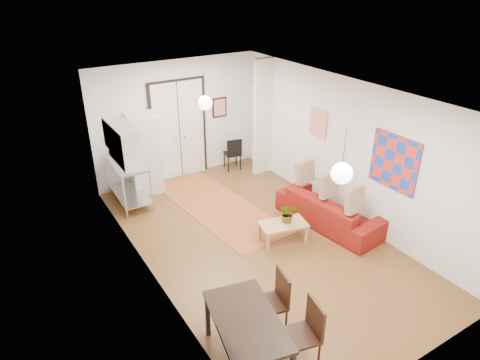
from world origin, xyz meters
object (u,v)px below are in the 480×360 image
sofa (329,210)px  dining_chair_near (265,295)px  kitchen_counter (129,176)px  dining_table (247,324)px  black_side_chair (231,150)px  dining_chair_far (296,326)px  coffee_table (283,226)px  fridge (144,154)px

sofa → dining_chair_near: (-2.71, -1.60, 0.22)m
kitchen_counter → dining_chair_near: kitchen_counter is taller
dining_table → black_side_chair: bearing=61.3°
kitchen_counter → dining_table: bearing=-90.2°
dining_chair_near → dining_chair_far: size_ratio=1.00×
dining_chair_far → black_side_chair: bearing=169.3°
coffee_table → kitchen_counter: 3.62m
sofa → fridge: (-2.62, 3.42, 0.60)m
dining_chair_far → sofa: bearing=142.4°
sofa → dining_chair_far: (-2.71, -2.30, 0.22)m
sofa → dining_table: size_ratio=1.49×
dining_table → dining_chair_far: size_ratio=1.60×
dining_chair_near → black_side_chair: dining_chair_near is taller
dining_table → black_side_chair: (3.03, 5.53, -0.18)m
sofa → dining_chair_far: dining_chair_far is taller
coffee_table → fridge: bearing=112.8°
dining_chair_near → dining_chair_far: 0.70m
kitchen_counter → black_side_chair: size_ratio=1.52×
coffee_table → black_side_chair: black_side_chair is taller
sofa → coffee_table: (-1.18, -0.00, 0.01)m
kitchen_counter → black_side_chair: 2.93m
dining_chair_near → sofa: bearing=132.6°
sofa → dining_chair_far: bearing=123.1°
kitchen_counter → dining_chair_near: (0.45, -4.61, -0.11)m
sofa → dining_chair_near: 3.15m
kitchen_counter → dining_chair_far: bearing=-83.6°
kitchen_counter → sofa: bearing=-42.1°
dining_chair_far → dining_chair_near: bearing=-167.9°
coffee_table → fridge: 3.76m
kitchen_counter → dining_table: (-0.15, -5.05, 0.02)m
kitchen_counter → fridge: 0.73m
sofa → dining_table: (-3.31, -2.04, 0.35)m
sofa → kitchen_counter: (-3.16, 3.01, 0.33)m
dining_table → dining_chair_near: bearing=36.5°
sofa → black_side_chair: size_ratio=2.62×
dining_table → sofa: bearing=31.7°
kitchen_counter → dining_chair_far: (0.45, -5.31, -0.11)m
coffee_table → dining_chair_far: dining_chair_far is taller
coffee_table → dining_chair_far: bearing=-123.7°
sofa → black_side_chair: black_side_chair is taller
coffee_table → dining_chair_near: size_ratio=1.03×
kitchen_counter → coffee_table: bearing=-55.1°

